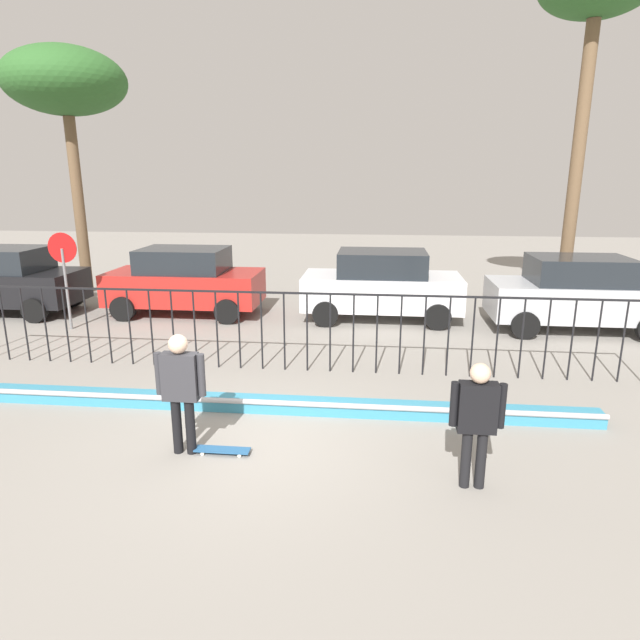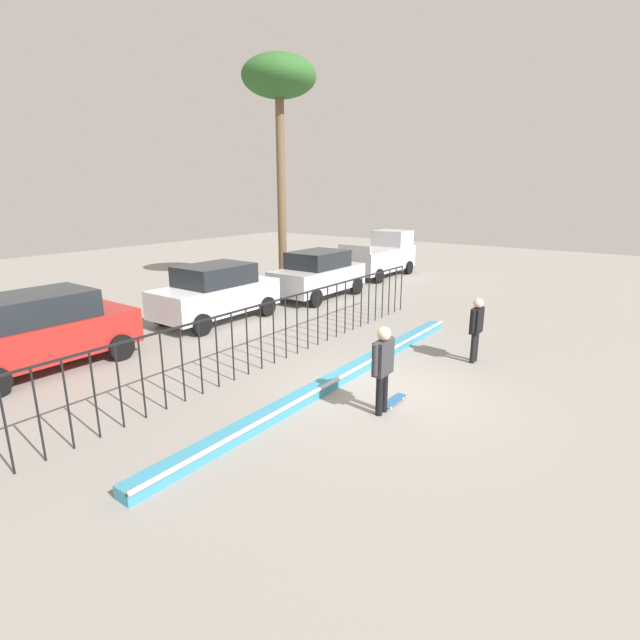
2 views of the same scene
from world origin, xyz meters
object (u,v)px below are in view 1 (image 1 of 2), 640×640
parked_car_white (382,285)px  parked_car_silver (577,293)px  palm_tree_short (65,84)px  skateboarder (181,383)px  camera_operator (477,414)px  skateboard (222,450)px  parked_car_red (185,281)px  stop_sign (64,268)px  parked_car_black (4,280)px

parked_car_white → parked_car_silver: 4.99m
parked_car_silver → palm_tree_short: size_ratio=0.55×
skateboarder → camera_operator: skateboarder is taller
skateboard → palm_tree_short: bearing=132.4°
parked_car_silver → palm_tree_short: 16.37m
skateboarder → camera_operator: 4.00m
skateboard → parked_car_silver: bearing=51.3°
parked_car_white → parked_car_silver: bearing=-4.9°
skateboard → parked_car_white: size_ratio=0.19×
camera_operator → parked_car_white: 8.46m
parked_car_red → stop_sign: size_ratio=1.72×
camera_operator → parked_car_white: size_ratio=0.39×
skateboard → stop_sign: 8.46m
camera_operator → parked_car_red: bearing=-25.4°
stop_sign → parked_car_black: bearing=152.4°
skateboarder → skateboard: size_ratio=2.22×
camera_operator → parked_car_silver: (3.82, 7.79, -0.03)m
parked_car_red → parked_car_white: 5.58m
parked_car_silver → palm_tree_short: palm_tree_short is taller
palm_tree_short → camera_operator: bearing=-44.7°
parked_car_silver → parked_car_red: bearing=-180.0°
parked_car_white → palm_tree_short: (-10.04, 2.68, 5.68)m
camera_operator → parked_car_white: (-1.14, 8.38, -0.03)m
skateboard → parked_car_silver: (7.24, 7.29, 0.91)m
stop_sign → skateboarder: bearing=-49.2°
parked_car_white → parked_car_red: bearing=-178.1°
skateboard → parked_car_black: size_ratio=0.19×
skateboard → palm_tree_short: size_ratio=0.10×
parked_car_black → parked_car_silver: size_ratio=1.00×
parked_car_black → palm_tree_short: palm_tree_short is taller
parked_car_red → skateboard: bearing=-66.9°
parked_car_silver → stop_sign: 13.06m
parked_car_black → parked_car_white: 10.82m
camera_operator → parked_car_red: 10.75m
parked_car_black → palm_tree_short: 6.52m
camera_operator → parked_car_silver: parked_car_silver is taller
camera_operator → parked_car_silver: 8.67m
parked_car_red → camera_operator: bearing=-50.8°
skateboard → camera_operator: camera_operator is taller
skateboarder → parked_car_black: parked_car_black is taller
skateboarder → stop_sign: (-5.20, 6.03, 0.55)m
skateboard → parked_car_silver: 10.32m
skateboarder → parked_car_white: (2.83, 7.90, -0.09)m
palm_tree_short → parked_car_white: bearing=-15.0°
skateboarder → skateboard: bearing=8.4°
skateboard → parked_car_black: parked_car_black is taller
skateboarder → parked_car_black: size_ratio=0.41×
skateboarder → parked_car_red: 8.37m
camera_operator → parked_car_black: bearing=-7.8°
parked_car_white → palm_tree_short: bearing=167.0°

